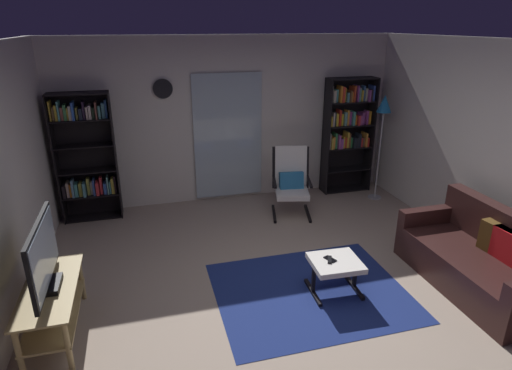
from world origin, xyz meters
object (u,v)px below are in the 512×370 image
television (44,258)px  leather_sofa (481,261)px  cell_phone (330,259)px  floor_lamp_by_shelf (384,113)px  tv_stand (53,304)px  bookshelf_near_sofa (348,127)px  bookshelf_near_tv (85,155)px  ottoman (335,266)px  wall_clock (163,89)px  tv_remote (330,260)px  lounge_armchair (291,180)px

television → leather_sofa: (4.41, -0.38, -0.51)m
television → cell_phone: size_ratio=7.18×
floor_lamp_by_shelf → tv_stand: bearing=-154.4°
bookshelf_near_sofa → leather_sofa: 3.20m
bookshelf_near_tv → cell_phone: 3.81m
ottoman → floor_lamp_by_shelf: (1.81, 2.28, 1.12)m
ottoman → wall_clock: size_ratio=1.87×
leather_sofa → tv_remote: (-1.66, 0.33, 0.08)m
leather_sofa → lounge_armchair: lounge_armchair is taller
television → ottoman: 2.86m
leather_sofa → bookshelf_near_tv: bearing=144.6°
ottoman → cell_phone: 0.10m
tv_remote → wall_clock: size_ratio=0.50×
tv_stand → wall_clock: bearing=65.5°
leather_sofa → cell_phone: bearing=168.1°
television → tv_remote: (2.75, -0.04, -0.43)m
television → floor_lamp_by_shelf: 5.17m
leather_sofa → tv_remote: size_ratio=12.37×
tv_stand → wall_clock: wall_clock is taller
television → cell_phone: bearing=-0.6°
bookshelf_near_sofa → lounge_armchair: 1.52m
tv_stand → leather_sofa: (4.41, -0.38, -0.03)m
leather_sofa → floor_lamp_by_shelf: floor_lamp_by_shelf is taller
bookshelf_near_sofa → tv_stand: bearing=-147.7°
tv_stand → lounge_armchair: (3.06, 2.05, 0.20)m
television → wall_clock: 3.30m
bookshelf_near_sofa → bookshelf_near_tv: bearing=-179.3°
leather_sofa → floor_lamp_by_shelf: bearing=85.3°
ottoman → wall_clock: (-1.51, 2.92, 1.53)m
tv_stand → wall_clock: size_ratio=3.95×
tv_stand → bookshelf_near_sofa: 5.14m
leather_sofa → ottoman: bearing=168.9°
tv_remote → floor_lamp_by_shelf: (1.88, 2.26, 1.05)m
lounge_armchair → bookshelf_near_tv: bearing=168.1°
television → bookshelf_near_tv: bearing=87.3°
tv_stand → bookshelf_near_tv: (0.13, 2.67, 0.65)m
leather_sofa → floor_lamp_by_shelf: 2.84m
television → cell_phone: 2.79m
wall_clock → bookshelf_near_sofa: bearing=-2.7°
bookshelf_near_tv → floor_lamp_by_shelf: size_ratio=1.09×
bookshelf_near_tv → lounge_armchair: size_ratio=1.83×
bookshelf_near_tv → tv_remote: (2.62, -2.71, -0.59)m
television → bookshelf_near_sofa: (4.29, 2.72, 0.29)m
television → tv_remote: size_ratio=6.98×
lounge_armchair → floor_lamp_by_shelf: bearing=6.2°
bookshelf_near_tv → cell_phone: bearing=-45.7°
bookshelf_near_sofa → ottoman: bookshelf_near_sofa is taller
bookshelf_near_sofa → wall_clock: bearing=177.3°
tv_stand → cell_phone: tv_stand is taller
floor_lamp_by_shelf → bookshelf_near_sofa: bearing=124.1°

